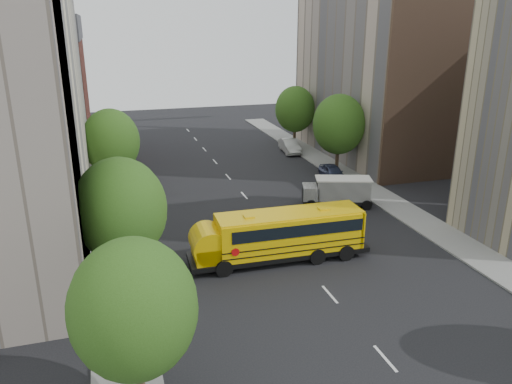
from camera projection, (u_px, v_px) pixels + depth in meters
name	position (u px, v px, depth m)	size (l,w,h in m)	color
ground	(282.00, 239.00, 35.70)	(120.00, 120.00, 0.00)	black
sidewalk_left	(114.00, 231.00, 37.02)	(3.00, 80.00, 0.12)	slate
sidewalk_right	(387.00, 200.00, 43.40)	(3.00, 80.00, 0.12)	slate
lane_markings	(244.00, 195.00, 44.75)	(0.15, 64.00, 0.01)	silver
building_left_redbrick	(39.00, 103.00, 53.96)	(10.00, 15.00, 13.00)	maroon
building_right_far	(374.00, 76.00, 55.90)	(10.00, 22.00, 18.00)	#B7A28E
building_right_sidewall	(434.00, 88.00, 45.94)	(10.10, 0.30, 18.00)	brown
street_tree_0	(134.00, 309.00, 18.48)	(4.80, 4.80, 7.41)	#38281C
street_tree_1	(120.00, 210.00, 27.43)	(5.12, 5.12, 7.90)	#38281C
street_tree_2	(111.00, 141.00, 43.77)	(4.99, 4.99, 7.71)	#38281C
street_tree_4	(339.00, 124.00, 49.79)	(5.25, 5.25, 8.10)	#38281C
street_tree_5	(295.00, 109.00, 60.77)	(4.86, 4.86, 7.51)	#38281C
school_bus	(277.00, 234.00, 32.02)	(11.86, 3.18, 3.32)	black
safari_truck	(338.00, 191.00, 41.90)	(6.03, 3.67, 2.44)	black
parked_car_0	(169.00, 287.00, 27.80)	(1.67, 4.16, 1.42)	#BCBBC2
parked_car_1	(135.00, 204.00, 40.80)	(1.43, 4.11, 1.35)	silver
parked_car_4	(332.00, 173.00, 49.01)	(1.75, 4.36, 1.48)	#2F3552
parked_car_5	(290.00, 146.00, 59.35)	(1.68, 4.83, 1.59)	#A4A59F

